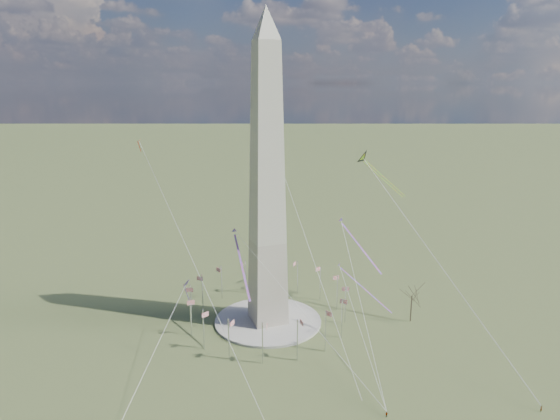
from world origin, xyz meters
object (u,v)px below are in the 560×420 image
object	(u,v)px
tree_near	(412,294)
person_east	(541,409)
kite_delta_black	(365,160)
washington_monument	(267,183)

from	to	relation	value
tree_near	person_east	xyz separation A→B (m)	(1.83, -52.18, -9.10)
tree_near	kite_delta_black	size ratio (longest dim) A/B	0.78
kite_delta_black	washington_monument	bearing A→B (deg)	-19.31
person_east	kite_delta_black	xyz separation A→B (m)	(-6.60, 78.47, 50.88)
kite_delta_black	person_east	bearing A→B (deg)	61.98
tree_near	person_east	bearing A→B (deg)	-87.99
washington_monument	kite_delta_black	bearing A→B (deg)	13.52
washington_monument	tree_near	distance (m)	61.60
washington_monument	tree_near	xyz separation A→B (m)	(45.58, -16.48, -38.02)
washington_monument	person_east	distance (m)	95.82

